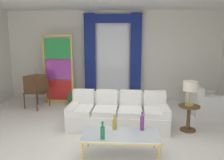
# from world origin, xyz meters

# --- Properties ---
(ground_plane) EXTENTS (16.00, 16.00, 0.00)m
(ground_plane) POSITION_xyz_m (0.00, 0.00, 0.00)
(ground_plane) COLOR white
(wall_rear) EXTENTS (8.00, 0.12, 3.00)m
(wall_rear) POSITION_xyz_m (0.00, 3.06, 1.50)
(wall_rear) COLOR white
(wall_rear) RESTS_ON ground
(curtained_window) EXTENTS (2.00, 0.17, 2.70)m
(curtained_window) POSITION_xyz_m (-0.02, 2.89, 1.74)
(curtained_window) COLOR white
(curtained_window) RESTS_ON ground
(couch_white_long) EXTENTS (2.37, 1.00, 0.86)m
(couch_white_long) POSITION_xyz_m (0.26, 0.42, 0.31)
(couch_white_long) COLOR white
(couch_white_long) RESTS_ON ground
(coffee_table) EXTENTS (1.38, 0.70, 0.41)m
(coffee_table) POSITION_xyz_m (0.35, -0.97, 0.38)
(coffee_table) COLOR silver
(coffee_table) RESTS_ON ground
(bottle_blue_decanter) EXTENTS (0.08, 0.08, 0.31)m
(bottle_blue_decanter) POSITION_xyz_m (0.04, -1.19, 0.54)
(bottle_blue_decanter) COLOR #196B3D
(bottle_blue_decanter) RESTS_ON coffee_table
(bottle_crystal_tall) EXTENTS (0.08, 0.08, 0.36)m
(bottle_crystal_tall) POSITION_xyz_m (0.74, -0.77, 0.56)
(bottle_crystal_tall) COLOR #753384
(bottle_crystal_tall) RESTS_ON coffee_table
(bottle_amber_squat) EXTENTS (0.08, 0.08, 0.29)m
(bottle_amber_squat) POSITION_xyz_m (0.22, -0.77, 0.52)
(bottle_amber_squat) COLOR gold
(bottle_amber_squat) RESTS_ON coffee_table
(vintage_tv) EXTENTS (0.69, 0.73, 1.35)m
(vintage_tv) POSITION_xyz_m (-2.26, 1.79, 0.73)
(vintage_tv) COLOR brown
(vintage_tv) RESTS_ON ground
(armchair_white) EXTENTS (0.91, 0.90, 0.80)m
(armchair_white) POSITION_xyz_m (2.59, 1.52, 0.29)
(armchair_white) COLOR white
(armchair_white) RESTS_ON ground
(stained_glass_divider) EXTENTS (0.95, 0.05, 2.20)m
(stained_glass_divider) POSITION_xyz_m (-1.73, 2.34, 1.06)
(stained_glass_divider) COLOR gold
(stained_glass_divider) RESTS_ON ground
(peacock_figurine) EXTENTS (0.44, 0.60, 0.50)m
(peacock_figurine) POSITION_xyz_m (-1.21, 2.04, 0.22)
(peacock_figurine) COLOR beige
(peacock_figurine) RESTS_ON ground
(round_side_table) EXTENTS (0.48, 0.48, 0.59)m
(round_side_table) POSITION_xyz_m (1.87, 0.26, 0.36)
(round_side_table) COLOR brown
(round_side_table) RESTS_ON ground
(table_lamp_brass) EXTENTS (0.32, 0.32, 0.57)m
(table_lamp_brass) POSITION_xyz_m (1.87, 0.26, 1.03)
(table_lamp_brass) COLOR #B29338
(table_lamp_brass) RESTS_ON round_side_table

